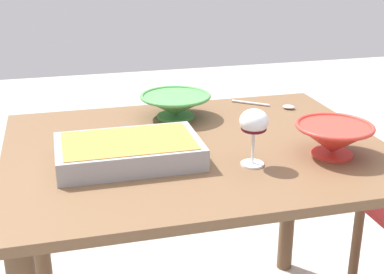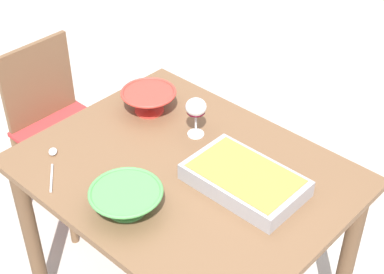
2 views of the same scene
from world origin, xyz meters
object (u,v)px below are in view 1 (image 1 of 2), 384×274
Objects in this scene: casserole_dish at (129,150)px; small_bowl at (333,138)px; wine_glass at (254,125)px; mixing_bowl at (175,105)px; dining_table at (196,184)px; serving_spoon at (276,106)px.

casserole_dish is 1.78× the size of small_bowl.
casserole_dish is at bearing 170.19° from small_bowl.
wine_glass is 0.66× the size of mixing_bowl.
dining_table is at bearing 154.82° from small_bowl.
casserole_dish is 0.57m from small_bowl.
dining_table is 0.32m from wine_glass.
wine_glass reaches higher than casserole_dish.
small_bowl is at bearing -25.18° from dining_table.
wine_glass is 0.54m from serving_spoon.
serving_spoon is (0.58, 0.36, -0.03)m from casserole_dish.
dining_table is 0.49m from serving_spoon.
casserole_dish is 1.97× the size of serving_spoon.
serving_spoon is at bearing 37.57° from dining_table.
dining_table is at bearing -142.43° from serving_spoon.
serving_spoon is (0.02, 0.45, -0.04)m from small_bowl.
small_bowl is at bearing -50.88° from mixing_bowl.
dining_table is 6.99× the size of wine_glass.
mixing_bowl reaches higher than casserole_dish.
wine_glass reaches higher than mixing_bowl.
wine_glass is at bearing -18.39° from casserole_dish.
wine_glass is 0.46m from mixing_bowl.
casserole_dish is 0.68m from serving_spoon.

